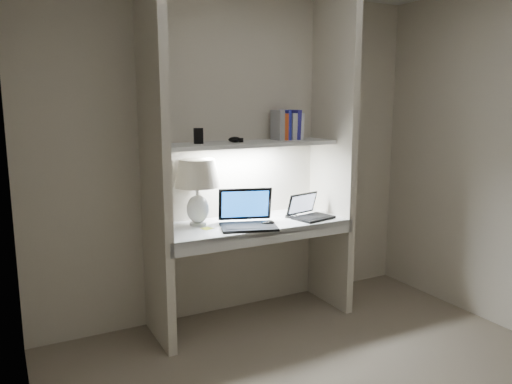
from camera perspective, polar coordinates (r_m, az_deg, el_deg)
back_wall at (r=3.91m, az=-2.33°, el=4.24°), size 3.20×0.01×2.50m
alcove_panel_left at (r=3.40m, az=-11.52°, el=3.11°), size 0.06×0.55×2.50m
alcove_panel_right at (r=4.05m, az=8.77°, el=4.34°), size 0.06×0.55×2.50m
desk at (r=3.75m, az=-0.47°, el=-3.77°), size 1.40×0.55×0.04m
desk_apron at (r=3.54m, az=1.47°, el=-5.14°), size 1.46×0.03×0.10m
shelf at (r=3.74m, az=-1.15°, el=5.51°), size 1.40×0.36×0.03m
strip_light at (r=3.74m, az=-1.15°, el=5.17°), size 0.60×0.04×0.02m
table_lamp at (r=3.62m, az=-6.73°, el=1.25°), size 0.33×0.33×0.49m
laptop_main at (r=3.63m, az=-1.01°, el=-2.98°), size 0.48×0.45×0.26m
laptop_netbook at (r=3.90m, az=6.11°, el=-2.33°), size 0.34×0.31×0.19m
speaker at (r=3.93m, az=-2.00°, el=-1.88°), size 0.10×0.07×0.13m
mouse at (r=3.64m, az=1.35°, el=-3.57°), size 0.11×0.08×0.04m
cable_coil at (r=3.94m, az=4.04°, el=-2.72°), size 0.12×0.12×0.01m
sticky_note at (r=3.58m, az=-5.64°, el=-4.17°), size 0.09×0.09×0.00m
book_row at (r=3.97m, az=3.56°, el=7.58°), size 0.22×0.16×0.23m
shelf_box at (r=3.60m, az=-6.60°, el=6.38°), size 0.07×0.06×0.11m
shelf_gadget at (r=3.69m, az=-2.45°, el=6.01°), size 0.10×0.07×0.04m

